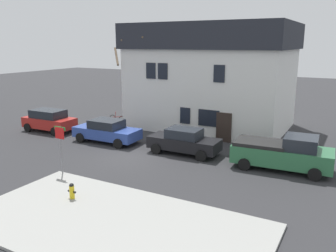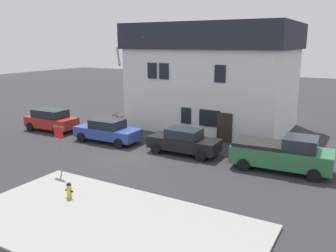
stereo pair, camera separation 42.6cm
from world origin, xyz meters
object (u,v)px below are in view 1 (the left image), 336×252
(tree_bare_near, at_px, (128,79))
(bicycle_leaning, at_px, (117,119))
(tree_bare_far, at_px, (169,78))
(car_red_wagon, at_px, (49,120))
(building_main, at_px, (211,76))
(street_sign_pole, at_px, (60,142))
(car_blue_sedan, at_px, (107,131))
(tree_bare_mid, at_px, (140,79))
(fire_hydrant, at_px, (72,191))
(pickup_truck_green, at_px, (283,153))
(car_black_sedan, at_px, (184,141))

(tree_bare_near, relative_size, bicycle_leaning, 4.28)
(tree_bare_far, relative_size, car_red_wagon, 1.79)
(building_main, height_order, car_red_wagon, building_main)
(building_main, distance_m, street_sign_pole, 14.85)
(tree_bare_far, height_order, car_blue_sedan, tree_bare_far)
(street_sign_pole, bearing_deg, tree_bare_mid, 101.79)
(tree_bare_mid, xyz_separation_m, fire_hydrant, (5.03, -13.40, -3.56))
(pickup_truck_green, relative_size, fire_hydrant, 7.56)
(tree_bare_near, xyz_separation_m, car_blue_sedan, (1.51, -4.89, -3.18))
(building_main, height_order, car_black_sedan, building_main)
(tree_bare_mid, height_order, car_black_sedan, tree_bare_mid)
(fire_hydrant, relative_size, street_sign_pole, 0.27)
(car_black_sedan, bearing_deg, tree_bare_mid, 142.76)
(tree_bare_near, height_order, street_sign_pole, tree_bare_near)
(tree_bare_mid, height_order, car_blue_sedan, tree_bare_mid)
(car_red_wagon, xyz_separation_m, fire_hydrant, (10.64, -8.67, -0.41))
(car_black_sedan, bearing_deg, car_blue_sedan, -178.01)
(street_sign_pole, bearing_deg, tree_bare_far, 90.83)
(car_red_wagon, bearing_deg, fire_hydrant, -39.16)
(car_blue_sedan, distance_m, street_sign_pole, 6.67)
(building_main, xyz_separation_m, bicycle_leaning, (-7.48, -2.98, -3.88))
(building_main, bearing_deg, tree_bare_near, -151.56)
(tree_bare_near, xyz_separation_m, tree_bare_far, (3.31, 0.98, 0.14))
(tree_bare_mid, distance_m, car_red_wagon, 7.99)
(tree_bare_mid, bearing_deg, street_sign_pole, -78.21)
(tree_bare_near, height_order, bicycle_leaning, tree_bare_near)
(tree_bare_near, bearing_deg, tree_bare_mid, 7.52)
(car_red_wagon, distance_m, street_sign_pole, 10.39)
(building_main, relative_size, tree_bare_near, 1.70)
(tree_bare_far, xyz_separation_m, bicycle_leaning, (-4.76, -0.69, -3.77))
(tree_bare_near, xyz_separation_m, car_red_wagon, (-4.49, -4.59, -3.10))
(pickup_truck_green, bearing_deg, car_red_wagon, 179.89)
(pickup_truck_green, bearing_deg, tree_bare_mid, 158.96)
(tree_bare_mid, xyz_separation_m, tree_bare_far, (2.19, 0.83, 0.09))
(car_black_sedan, relative_size, fire_hydrant, 6.36)
(tree_bare_mid, distance_m, pickup_truck_green, 13.63)
(tree_bare_near, distance_m, tree_bare_far, 3.46)
(car_red_wagon, height_order, car_black_sedan, car_red_wagon)
(car_blue_sedan, relative_size, pickup_truck_green, 0.89)
(pickup_truck_green, distance_m, street_sign_pole, 12.02)
(tree_bare_far, xyz_separation_m, street_sign_pole, (0.18, -12.15, -2.27))
(tree_bare_mid, bearing_deg, building_main, 32.43)
(car_blue_sedan, distance_m, pickup_truck_green, 12.01)
(pickup_truck_green, height_order, fire_hydrant, pickup_truck_green)
(tree_bare_far, relative_size, bicycle_leaning, 4.36)
(tree_bare_far, bearing_deg, street_sign_pole, -89.17)
(tree_bare_mid, relative_size, fire_hydrant, 10.86)
(street_sign_pole, bearing_deg, car_blue_sedan, 107.47)
(tree_bare_far, bearing_deg, pickup_truck_green, -28.74)
(street_sign_pole, bearing_deg, fire_hydrant, -37.92)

